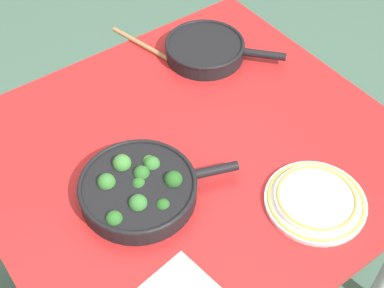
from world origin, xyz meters
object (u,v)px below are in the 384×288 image
at_px(skillet_eggs, 206,49).
at_px(wooden_spoon, 161,55).
at_px(skillet_broccoli, 139,188).
at_px(dinner_plate_stack, 316,200).

bearing_deg(skillet_eggs, wooden_spoon, -166.31).
distance_m(skillet_broccoli, wooden_spoon, 0.54).
xyz_separation_m(skillet_broccoli, dinner_plate_stack, (-0.33, 0.27, -0.02)).
xyz_separation_m(wooden_spoon, dinner_plate_stack, (0.01, 0.69, 0.00)).
bearing_deg(skillet_eggs, skillet_broccoli, -95.89).
xyz_separation_m(skillet_eggs, wooden_spoon, (0.12, -0.08, -0.02)).
bearing_deg(skillet_broccoli, wooden_spoon, 71.03).
distance_m(skillet_broccoli, skillet_eggs, 0.57).
height_order(skillet_broccoli, dinner_plate_stack, skillet_broccoli).
relative_size(skillet_eggs, dinner_plate_stack, 1.28).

